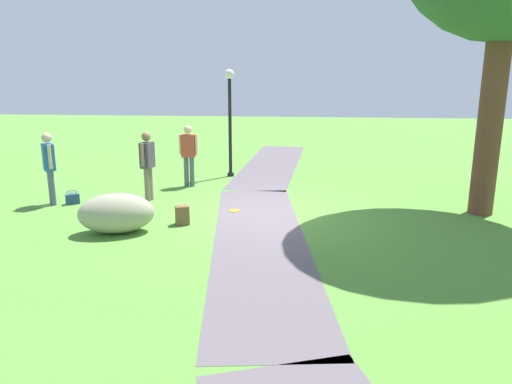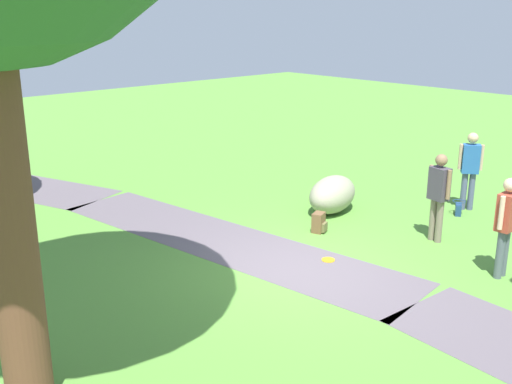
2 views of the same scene
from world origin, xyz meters
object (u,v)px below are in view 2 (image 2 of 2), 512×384
object	(u,v)px
woman_with_handbag	(470,165)
handbag_on_grass	(458,208)
lawn_boulder	(332,194)
backpack_by_boulder	(319,223)
man_near_boulder	(506,221)
frisbee_on_grass	(328,260)
passerby_on_path	(439,191)

from	to	relation	value
woman_with_handbag	handbag_on_grass	world-z (taller)	woman_with_handbag
lawn_boulder	woman_with_handbag	bearing A→B (deg)	-129.05
woman_with_handbag	backpack_by_boulder	size ratio (longest dim) A/B	4.33
lawn_boulder	man_near_boulder	size ratio (longest dim) A/B	0.97
woman_with_handbag	frisbee_on_grass	world-z (taller)	woman_with_handbag
backpack_by_boulder	woman_with_handbag	bearing A→B (deg)	-109.57
passerby_on_path	handbag_on_grass	xyz separation A→B (m)	(0.51, -1.75, -0.85)
lawn_boulder	frisbee_on_grass	distance (m)	2.76
frisbee_on_grass	passerby_on_path	bearing A→B (deg)	-108.26
lawn_boulder	man_near_boulder	distance (m)	4.18
handbag_on_grass	frisbee_on_grass	xyz separation A→B (m)	(0.23, 3.99, -0.13)
passerby_on_path	backpack_by_boulder	bearing A→B (deg)	35.31
lawn_boulder	backpack_by_boulder	xyz separation A→B (m)	(-0.65, 1.16, -0.21)
lawn_boulder	passerby_on_path	distance (m)	2.55
handbag_on_grass	backpack_by_boulder	size ratio (longest dim) A/B	0.93
handbag_on_grass	woman_with_handbag	bearing A→B (deg)	-80.91
lawn_boulder	woman_with_handbag	size ratio (longest dim) A/B	0.96
passerby_on_path	frisbee_on_grass	distance (m)	2.56
man_near_boulder	frisbee_on_grass	distance (m)	3.02
handbag_on_grass	lawn_boulder	bearing A→B (deg)	43.63
passerby_on_path	backpack_by_boulder	xyz separation A→B (m)	(1.82, 1.29, -0.80)
man_near_boulder	frisbee_on_grass	xyz separation A→B (m)	(2.37, 1.60, -0.98)
handbag_on_grass	frisbee_on_grass	bearing A→B (deg)	86.63
passerby_on_path	backpack_by_boulder	world-z (taller)	passerby_on_path
man_near_boulder	passerby_on_path	size ratio (longest dim) A/B	1.00
lawn_boulder	handbag_on_grass	xyz separation A→B (m)	(-1.97, -1.88, -0.26)
lawn_boulder	woman_with_handbag	xyz separation A→B (m)	(-1.90, -2.34, 0.61)
lawn_boulder	frisbee_on_grass	size ratio (longest dim) A/B	7.07
lawn_boulder	handbag_on_grass	size ratio (longest dim) A/B	4.43
passerby_on_path	woman_with_handbag	bearing A→B (deg)	-75.30
woman_with_handbag	handbag_on_grass	distance (m)	0.98
handbag_on_grass	backpack_by_boulder	bearing A→B (deg)	66.56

